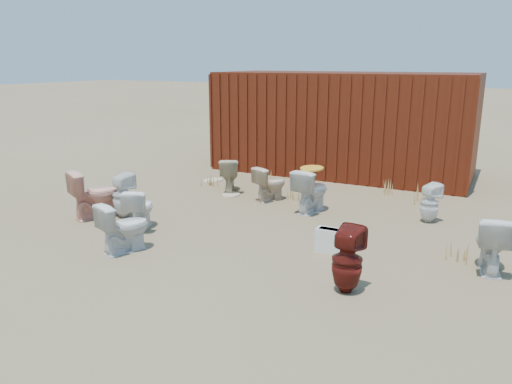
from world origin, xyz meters
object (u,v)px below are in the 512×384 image
at_px(shipping_container, 343,123).
at_px(toilet_front_a, 140,209).
at_px(toilet_back_a, 123,195).
at_px(toilet_back_e, 430,203).
at_px(toilet_back_beige_left, 229,175).
at_px(toilet_front_c, 124,227).
at_px(loose_tank, 334,241).
at_px(toilet_front_pink, 95,194).
at_px(toilet_front_e, 492,243).
at_px(toilet_back_yellowlid, 311,191).
at_px(toilet_back_beige_right, 270,184).
at_px(toilet_front_maroon, 347,260).

xyz_separation_m(shipping_container, toilet_front_a, (-1.55, -5.71, -0.86)).
bearing_deg(toilet_back_a, toilet_back_e, -143.01).
relative_size(toilet_front_a, toilet_back_beige_left, 0.97).
relative_size(toilet_front_c, toilet_back_beige_left, 1.04).
relative_size(toilet_back_a, loose_tank, 1.58).
bearing_deg(toilet_front_pink, toilet_front_e, -147.39).
height_order(toilet_back_a, toilet_back_yellowlid, toilet_back_yellowlid).
height_order(toilet_front_a, loose_tank, toilet_front_a).
height_order(shipping_container, toilet_front_pink, shipping_container).
bearing_deg(toilet_back_beige_right, toilet_back_a, 75.36).
distance_m(toilet_back_yellowlid, toilet_back_e, 2.03).
bearing_deg(toilet_back_yellowlid, toilet_back_a, 43.36).
bearing_deg(toilet_back_yellowlid, toilet_back_beige_left, -5.89).
xyz_separation_m(toilet_front_pink, toilet_back_beige_right, (2.22, 2.39, -0.09)).
bearing_deg(toilet_front_maroon, toilet_front_pink, -3.66).
bearing_deg(toilet_front_c, toilet_front_a, -41.47).
height_order(shipping_container, toilet_front_a, shipping_container).
relative_size(toilet_front_e, toilet_back_beige_right, 1.13).
xyz_separation_m(toilet_front_maroon, toilet_back_e, (0.45, 3.21, -0.06)).
bearing_deg(loose_tank, toilet_back_beige_left, 142.57).
relative_size(toilet_front_maroon, toilet_back_e, 1.18).
relative_size(toilet_front_c, loose_tank, 1.47).
xyz_separation_m(toilet_front_e, toilet_back_beige_left, (-5.10, 2.02, -0.03)).
bearing_deg(toilet_front_pink, shipping_container, -88.53).
xyz_separation_m(toilet_front_pink, toilet_front_maroon, (4.76, -0.83, -0.02)).
bearing_deg(toilet_back_yellowlid, toilet_front_a, 56.24).
bearing_deg(toilet_back_yellowlid, toilet_front_pink, 43.00).
relative_size(shipping_container, toilet_back_beige_right, 8.85).
height_order(toilet_front_c, toilet_back_yellowlid, toilet_back_yellowlid).
xyz_separation_m(toilet_front_c, toilet_front_maroon, (3.22, 0.19, 0.03)).
bearing_deg(toilet_front_e, toilet_front_maroon, 35.32).
height_order(shipping_container, toilet_back_beige_left, shipping_container).
xyz_separation_m(toilet_back_beige_right, toilet_back_yellowlid, (0.99, -0.35, 0.06)).
xyz_separation_m(toilet_front_a, toilet_back_beige_left, (0.06, 2.79, 0.01)).
bearing_deg(toilet_front_c, toilet_back_a, -26.79).
bearing_deg(toilet_front_a, toilet_front_maroon, 148.81).
bearing_deg(toilet_back_beige_right, toilet_back_e, -154.66).
distance_m(toilet_front_maroon, toilet_back_e, 3.24).
bearing_deg(toilet_front_a, toilet_front_c, 96.99).
bearing_deg(toilet_back_beige_right, toilet_front_a, 91.23).
relative_size(toilet_front_pink, toilet_back_e, 1.26).
bearing_deg(toilet_front_maroon, loose_tank, -58.26).
bearing_deg(shipping_container, toilet_front_pink, -115.36).
bearing_deg(loose_tank, toilet_back_a, -179.17).
bearing_deg(toilet_front_a, toilet_back_beige_right, -134.77).
relative_size(toilet_front_pink, loose_tank, 1.70).
relative_size(shipping_container, toilet_back_a, 7.58).
xyz_separation_m(shipping_container, toilet_back_a, (-2.23, -5.33, -0.80)).
bearing_deg(toilet_back_beige_left, toilet_back_yellowlid, 135.06).
bearing_deg(toilet_front_pink, toilet_front_maroon, -163.07).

